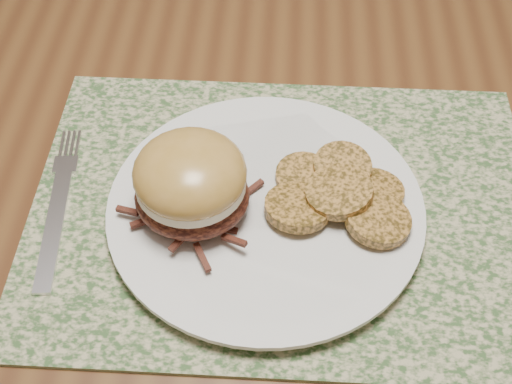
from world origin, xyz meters
The scene contains 6 objects.
dining_table centered at (0.00, 0.00, 0.67)m, with size 1.50×0.90×0.75m.
placemat centered at (0.01, -0.05, 0.75)m, with size 0.45×0.33×0.00m, color #335029.
dinner_plate centered at (-0.01, -0.06, 0.76)m, with size 0.26×0.26×0.02m, color silver.
pork_sandwich centered at (-0.07, -0.07, 0.81)m, with size 0.11×0.11×0.07m.
roasted_potatoes centered at (0.06, -0.05, 0.78)m, with size 0.15×0.13×0.03m.
fork centered at (-0.19, -0.06, 0.76)m, with size 0.03×0.19×0.00m.
Camera 1 is at (0.01, -0.45, 1.25)m, focal length 50.00 mm.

